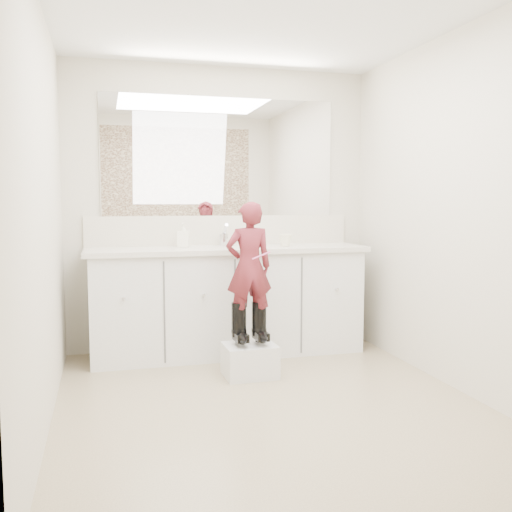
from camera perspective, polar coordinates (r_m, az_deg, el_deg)
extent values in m
plane|color=#7F6D53|center=(3.70, 1.31, -14.49)|extent=(3.00, 3.00, 0.00)
plane|color=white|center=(3.66, 1.40, 23.56)|extent=(3.00, 3.00, 0.00)
plane|color=beige|center=(4.94, -3.57, 4.75)|extent=(2.60, 0.00, 2.60)
plane|color=beige|center=(2.08, 13.06, 3.49)|extent=(2.60, 0.00, 2.60)
plane|color=beige|center=(3.35, -20.54, 4.02)|extent=(0.00, 3.00, 3.00)
plane|color=beige|center=(4.04, 19.38, 4.26)|extent=(0.00, 3.00, 3.00)
cube|color=silver|center=(4.74, -2.85, -4.70)|extent=(2.20, 0.55, 0.85)
cube|color=beige|center=(4.67, -2.84, 0.65)|extent=(2.28, 0.58, 0.04)
cube|color=beige|center=(4.93, -3.52, 2.60)|extent=(2.28, 0.03, 0.25)
cube|color=white|center=(4.94, -3.57, 9.86)|extent=(2.00, 0.02, 1.00)
cube|color=#472819|center=(2.13, 13.20, 15.71)|extent=(2.00, 0.01, 1.20)
cylinder|color=silver|center=(4.82, -3.25, 1.64)|extent=(0.08, 0.08, 0.10)
imported|color=#F2EAC2|center=(4.75, 2.94, 1.60)|extent=(0.14, 0.14, 0.10)
imported|color=white|center=(4.69, -7.27, 2.10)|extent=(0.11, 0.12, 0.20)
cube|color=silver|center=(4.19, -0.63, -10.39)|extent=(0.38, 0.32, 0.23)
imported|color=#AB3441|center=(4.08, -0.71, -1.08)|extent=(0.34, 0.23, 0.93)
cylinder|color=pink|center=(4.01, 0.54, 0.05)|extent=(0.14, 0.02, 0.06)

